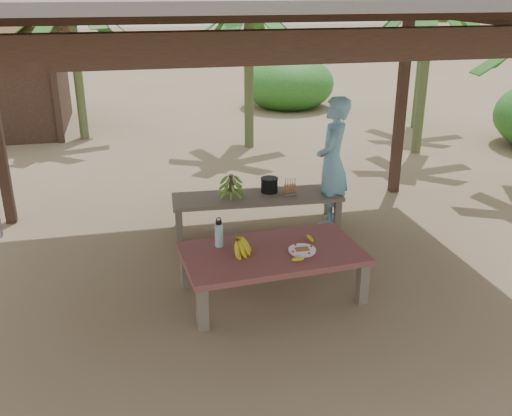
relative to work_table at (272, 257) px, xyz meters
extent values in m
plane|color=brown|center=(-0.17, 0.35, -0.43)|extent=(80.00, 80.00, 0.00)
cube|color=black|center=(2.63, 2.65, 0.92)|extent=(0.13, 0.13, 2.70)
cube|color=black|center=(-0.17, -1.95, 2.27)|extent=(5.80, 0.14, 0.18)
cube|color=black|center=(-0.17, 2.65, 2.27)|extent=(5.80, 0.14, 0.18)
cube|color=brown|center=(-0.79, -0.48, -0.21)|extent=(0.11, 0.11, 0.44)
cube|color=brown|center=(0.85, -0.36, -0.21)|extent=(0.11, 0.11, 0.44)
cube|color=brown|center=(-0.85, 0.36, -0.21)|extent=(0.11, 0.11, 0.44)
cube|color=brown|center=(0.79, 0.48, -0.21)|extent=(0.11, 0.11, 0.44)
cube|color=maroon|center=(0.00, 0.00, 0.04)|extent=(1.87, 1.13, 0.06)
cube|color=brown|center=(-0.80, 1.57, -0.23)|extent=(0.08, 0.08, 0.40)
cube|color=brown|center=(1.26, 1.46, -0.23)|extent=(0.08, 0.08, 0.40)
cube|color=brown|center=(-0.77, 2.03, -0.23)|extent=(0.08, 0.08, 0.40)
cube|color=brown|center=(1.29, 1.92, -0.23)|extent=(0.08, 0.08, 0.40)
cube|color=brown|center=(0.25, 1.74, -0.01)|extent=(2.23, 0.72, 0.05)
cylinder|color=white|center=(0.29, -0.10, 0.07)|extent=(0.26, 0.26, 0.01)
cylinder|color=white|center=(0.29, -0.10, 0.09)|extent=(0.28, 0.28, 0.02)
cube|color=brown|center=(0.29, -0.10, 0.09)|extent=(0.14, 0.10, 0.02)
ellipsoid|color=yellow|center=(0.19, -0.28, 0.09)|extent=(0.16, 0.09, 0.04)
ellipsoid|color=yellow|center=(0.45, 0.16, 0.09)|extent=(0.08, 0.14, 0.04)
cylinder|color=#3CB5BB|center=(-0.50, 0.23, 0.19)|extent=(0.09, 0.09, 0.25)
cylinder|color=black|center=(-0.50, 0.23, 0.33)|extent=(0.06, 0.06, 0.03)
torus|color=black|center=(-0.50, 0.23, 0.36)|extent=(0.06, 0.01, 0.06)
cylinder|color=black|center=(0.43, 1.84, 0.11)|extent=(0.22, 0.22, 0.19)
imported|color=#6BB0CB|center=(1.23, 1.66, 0.42)|extent=(0.67, 0.75, 1.71)
cylinder|color=#596638|center=(4.01, 4.58, 1.10)|extent=(0.18, 0.18, 3.07)
cylinder|color=#596638|center=(0.99, 5.70, 0.96)|extent=(0.18, 0.18, 2.78)
cylinder|color=#596638|center=(-2.23, 7.08, 1.02)|extent=(0.18, 0.18, 2.92)
cylinder|color=#596638|center=(4.97, 6.47, 1.00)|extent=(0.18, 0.18, 2.88)
camera|label=1|loc=(-1.32, -5.04, 2.59)|focal=40.00mm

